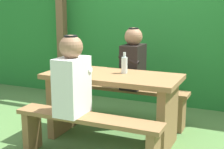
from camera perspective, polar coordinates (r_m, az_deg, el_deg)
name	(u,v)px	position (r m, az deg, el deg)	size (l,w,h in m)	color
ground_plane	(112,139)	(3.55, 0.00, -11.29)	(12.00, 12.00, 0.00)	#4F7A3E
hedge_backdrop	(162,23)	(5.08, 8.88, 8.94)	(6.40, 0.96, 2.28)	#24762D
pergola_post_left	(62,30)	(5.03, -8.84, 7.74)	(0.12, 0.12, 2.07)	brown
picnic_table	(112,95)	(3.39, 0.00, -3.68)	(1.40, 0.64, 0.72)	olive
bench_near	(87,129)	(2.97, -4.36, -9.55)	(1.40, 0.24, 0.44)	olive
bench_far	(130,98)	(3.93, 3.26, -4.08)	(1.40, 0.24, 0.44)	olive
person_white_shirt	(72,78)	(2.91, -7.05, -0.67)	(0.25, 0.35, 0.72)	white
person_black_coat	(133,61)	(3.81, 3.73, 2.45)	(0.25, 0.35, 0.72)	black
drinking_glass	(87,68)	(3.43, -4.51, 1.08)	(0.07, 0.07, 0.08)	silver
bottle_left	(124,65)	(3.36, 2.20, 1.75)	(0.06, 0.06, 0.22)	silver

